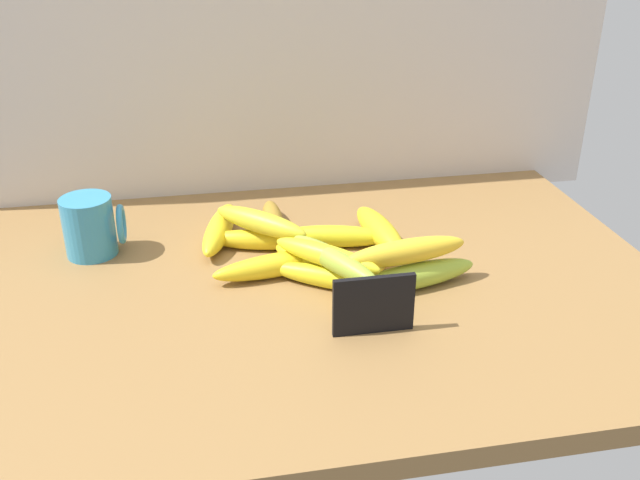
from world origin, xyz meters
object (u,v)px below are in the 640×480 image
object	(u,v)px
banana_0	(331,278)
banana_3	(273,221)
banana_4	(380,231)
banana_5	(219,229)
banana_7	(260,240)
banana_10	(406,252)
banana_6	(414,276)
banana_9	(317,264)
banana_1	(333,236)
coffee_mug	(91,226)
banana_2	(280,264)
banana_12	(327,255)
chalkboard_sign	(373,307)
banana_8	(364,278)
banana_13	(335,260)
banana_11	(260,222)

from	to	relation	value
banana_0	banana_3	world-z (taller)	banana_3
banana_4	banana_5	size ratio (longest dim) A/B	0.95
banana_7	banana_10	world-z (taller)	banana_10
banana_4	banana_10	world-z (taller)	banana_10
banana_4	banana_0	bearing A→B (deg)	-129.90
banana_3	banana_4	xyz separation A→B (cm)	(16.92, -8.11, 0.40)
banana_6	banana_4	bearing A→B (deg)	93.87
banana_5	banana_9	xyz separation A→B (cm)	(13.91, -15.10, -0.10)
banana_0	banana_5	xyz separation A→B (cm)	(-15.25, 19.12, 0.34)
banana_1	banana_7	bearing A→B (deg)	174.22
banana_4	banana_7	xyz separation A→B (cm)	(-19.87, 1.31, -0.49)
coffee_mug	banana_10	bearing A→B (deg)	-22.75
banana_6	banana_9	world-z (taller)	banana_6
banana_2	banana_12	world-z (taller)	banana_12
banana_6	banana_9	size ratio (longest dim) A/B	1.16
banana_4	banana_7	size ratio (longest dim) A/B	1.03
banana_2	banana_4	bearing A→B (deg)	24.11
banana_6	banana_10	bearing A→B (deg)	147.83
chalkboard_sign	banana_8	bearing A→B (deg)	82.08
coffee_mug	banana_0	distance (cm)	39.96
banana_2	banana_3	xyz separation A→B (cm)	(1.00, 16.13, -0.08)
banana_0	banana_1	size ratio (longest dim) A/B	1.04
banana_9	banana_7	bearing A→B (deg)	125.95
banana_3	banana_13	world-z (taller)	banana_13
banana_3	banana_0	bearing A→B (deg)	-74.39
banana_5	banana_13	size ratio (longest dim) A/B	1.00
coffee_mug	banana_12	xyz separation A→B (cm)	(35.13, -16.97, 0.07)
banana_0	banana_6	world-z (taller)	banana_6
banana_0	banana_12	distance (cm)	3.45
banana_4	banana_6	world-z (taller)	banana_4
banana_2	banana_11	distance (cm)	9.44
coffee_mug	banana_6	distance (cm)	51.82
banana_9	banana_6	bearing A→B (deg)	-25.51
banana_6	banana_7	world-z (taller)	banana_6
banana_9	banana_10	bearing A→B (deg)	-24.81
banana_10	banana_12	world-z (taller)	banana_10
banana_4	banana_5	distance (cm)	26.90
banana_4	banana_1	bearing A→B (deg)	179.31
banana_12	banana_13	xyz separation A→B (cm)	(0.85, -1.58, -0.00)
coffee_mug	chalkboard_sign	bearing A→B (deg)	-38.05
banana_11	banana_3	bearing A→B (deg)	69.06
chalkboard_sign	banana_0	bearing A→B (deg)	104.36
coffee_mug	banana_12	world-z (taller)	coffee_mug
banana_9	banana_10	xyz separation A→B (cm)	(12.17, -5.63, 3.89)
banana_3	banana_11	bearing A→B (deg)	-110.94
banana_3	banana_7	size ratio (longest dim) A/B	0.89
banana_0	banana_12	xyz separation A→B (cm)	(-0.46, 0.89, 3.30)
banana_9	banana_13	xyz separation A→B (cm)	(1.72, -4.71, 3.05)
coffee_mug	banana_8	bearing A→B (deg)	-25.42
banana_3	banana_13	size ratio (longest dim) A/B	0.82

